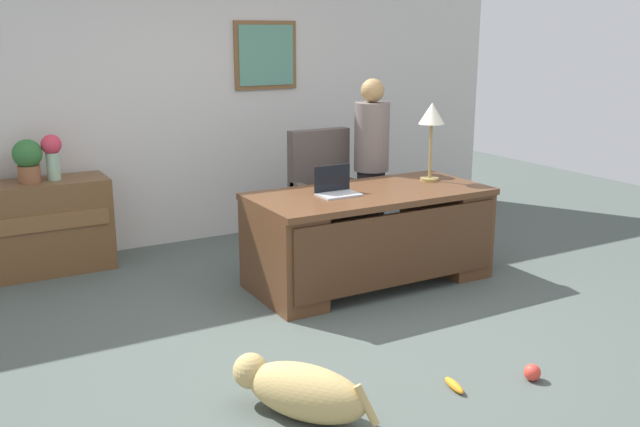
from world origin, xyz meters
TOP-DOWN VIEW (x-y plane):
  - ground_plane at (0.00, 0.00)m, footprint 12.00×12.00m
  - back_wall at (0.01, 2.60)m, footprint 7.00×0.16m
  - desk at (0.74, 0.62)m, footprint 1.95×0.91m
  - credenza at (-1.69, 2.25)m, footprint 1.40×0.50m
  - armchair at (0.84, 1.51)m, footprint 0.60×0.59m
  - person_standing at (1.23, 1.38)m, footprint 0.32×0.32m
  - dog_lying at (-0.74, -0.94)m, footprint 0.63×0.78m
  - laptop at (0.44, 0.68)m, footprint 0.32×0.22m
  - desk_lamp at (1.41, 0.74)m, footprint 0.22×0.22m
  - vase_with_flowers at (-1.42, 2.25)m, footprint 0.17×0.17m
  - potted_plant at (-1.61, 2.25)m, footprint 0.24×0.24m
  - dog_toy_ball at (0.65, -1.27)m, footprint 0.10×0.10m
  - dog_toy_bone at (0.17, -1.12)m, footprint 0.08×0.20m

SIDE VIEW (x-z plane):
  - ground_plane at x=0.00m, z-range 0.00..0.00m
  - dog_toy_bone at x=0.17m, z-range 0.00..0.05m
  - dog_toy_ball at x=0.65m, z-range 0.00..0.10m
  - dog_lying at x=-0.74m, z-range 0.00..0.30m
  - credenza at x=-1.69m, z-range 0.00..0.80m
  - desk at x=0.74m, z-range 0.04..0.81m
  - armchair at x=0.84m, z-range -0.07..1.08m
  - person_standing at x=1.23m, z-range 0.02..1.63m
  - laptop at x=0.44m, z-range 0.72..0.94m
  - potted_plant at x=-1.61m, z-range 0.82..1.18m
  - vase_with_flowers at x=-1.42m, z-range 0.84..1.22m
  - desk_lamp at x=1.41m, z-range 0.97..1.64m
  - back_wall at x=0.01m, z-range 0.00..2.70m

